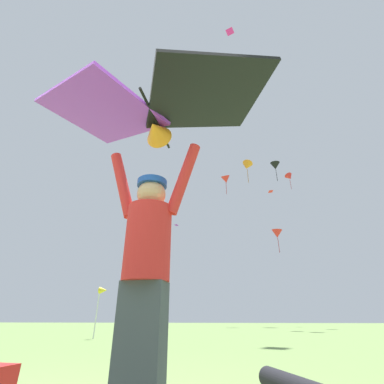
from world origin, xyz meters
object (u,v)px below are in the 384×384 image
at_px(distant_kite_red_high_right, 289,177).
at_px(distant_kite_red_high_left, 226,179).
at_px(distant_kite_orange_low_left, 247,166).
at_px(distant_kite_purple_overhead_distant, 176,225).
at_px(distant_kite_black_far_center, 275,166).
at_px(distant_kite_red_mid_right, 277,234).
at_px(kite_flyer_person, 146,265).
at_px(marker_flag, 102,293).
at_px(held_stunt_kite, 153,109).
at_px(distant_kite_red_low_right, 271,191).
at_px(distant_kite_magenta_mid_left, 230,31).

height_order(distant_kite_red_high_right, distant_kite_red_high_left, distant_kite_red_high_left).
relative_size(distant_kite_orange_low_left, distant_kite_purple_overhead_distant, 5.86).
xyz_separation_m(distant_kite_black_far_center, distant_kite_red_mid_right, (-0.72, -0.85, -6.05)).
distance_m(kite_flyer_person, distant_kite_red_mid_right, 18.66).
xyz_separation_m(distant_kite_red_high_left, marker_flag, (-3.85, -20.37, -14.90)).
relative_size(held_stunt_kite, distant_kite_red_high_right, 1.24).
distance_m(kite_flyer_person, distant_kite_orange_low_left, 34.24).
bearing_deg(distant_kite_red_low_right, distant_kite_magenta_mid_left, -102.11).
xyz_separation_m(kite_flyer_person, distant_kite_red_low_right, (5.04, 30.52, 14.49)).
xyz_separation_m(held_stunt_kite, distant_kite_black_far_center, (4.07, 18.56, 9.89)).
bearing_deg(distant_kite_red_high_left, distant_kite_orange_low_left, 22.88).
xyz_separation_m(distant_kite_black_far_center, distant_kite_magenta_mid_left, (-2.90, -5.94, 9.39)).
bearing_deg(kite_flyer_person, distant_kite_red_low_right, 80.63).
relative_size(distant_kite_red_high_left, marker_flag, 1.64).
xyz_separation_m(kite_flyer_person, marker_flag, (-4.30, 7.65, 0.50)).
relative_size(kite_flyer_person, distant_kite_orange_low_left, 0.60).
relative_size(distant_kite_purple_overhead_distant, distant_kite_magenta_mid_left, 0.73).
bearing_deg(distant_kite_red_low_right, marker_flag, -112.20).
bearing_deg(marker_flag, distant_kite_red_high_right, 56.94).
height_order(distant_kite_orange_low_left, distant_kite_red_mid_right, distant_kite_orange_low_left).
relative_size(distant_kite_red_high_right, distant_kite_orange_low_left, 0.56).
relative_size(distant_kite_orange_low_left, distant_kite_red_high_left, 1.18).
distance_m(held_stunt_kite, distant_kite_red_high_right, 27.13).
relative_size(distant_kite_purple_overhead_distant, marker_flag, 0.33).
relative_size(distant_kite_red_mid_right, marker_flag, 1.02).
bearing_deg(distant_kite_red_mid_right, marker_flag, -127.52).
distance_m(distant_kite_orange_low_left, distant_kite_red_high_left, 3.83).
bearing_deg(distant_kite_red_mid_right, distant_kite_orange_low_left, 94.98).
bearing_deg(distant_kite_magenta_mid_left, distant_kite_orange_low_left, 86.01).
xyz_separation_m(distant_kite_orange_low_left, distant_kite_red_mid_right, (1.01, -11.59, -12.54)).
bearing_deg(distant_kite_purple_overhead_distant, distant_kite_red_mid_right, -48.58).
height_order(distant_kite_red_mid_right, distant_kite_magenta_mid_left, distant_kite_magenta_mid_left).
bearing_deg(marker_flag, distant_kite_purple_overhead_distant, 96.86).
distance_m(distant_kite_red_high_right, distant_kite_orange_low_left, 8.31).
distance_m(distant_kite_red_low_right, distant_kite_magenta_mid_left, 19.42).
distance_m(distant_kite_orange_low_left, distant_kite_magenta_mid_left, 16.96).
distance_m(distant_kite_red_low_right, marker_flag, 28.39).
bearing_deg(distant_kite_black_far_center, distant_kite_red_high_right, 68.31).
height_order(held_stunt_kite, distant_kite_red_high_left, distant_kite_red_high_left).
xyz_separation_m(kite_flyer_person, distant_kite_red_high_right, (6.16, 23.71, 12.81)).
distance_m(distant_kite_orange_low_left, distant_kite_red_mid_right, 17.11).
bearing_deg(distant_kite_purple_overhead_distant, distant_kite_red_high_right, -22.83).
height_order(distant_kite_red_high_right, distant_kite_orange_low_left, distant_kite_orange_low_left).
relative_size(distant_kite_red_high_right, distant_kite_red_high_left, 0.66).
distance_m(distant_kite_magenta_mid_left, marker_flag, 21.43).
relative_size(held_stunt_kite, distant_kite_purple_overhead_distant, 4.05).
bearing_deg(distant_kite_red_high_left, marker_flag, -100.70).
bearing_deg(distant_kite_black_far_center, marker_flag, -127.74).
bearing_deg(kite_flyer_person, distant_kite_red_high_right, 75.43).
height_order(distant_kite_red_low_right, distant_kite_red_high_left, distant_kite_red_high_left).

